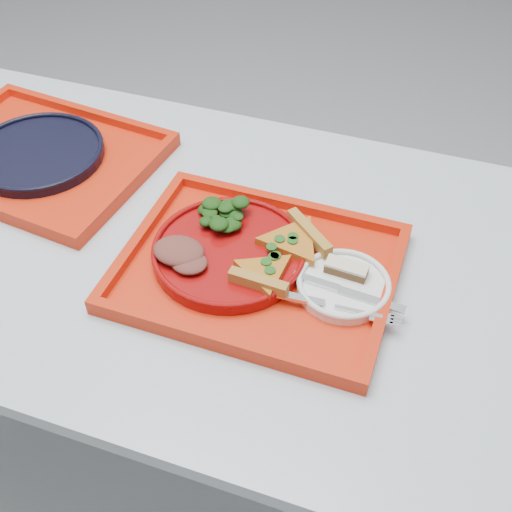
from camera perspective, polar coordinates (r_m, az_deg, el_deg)
name	(u,v)px	position (r m, az deg, el deg)	size (l,w,h in m)	color
ground	(150,426)	(1.79, -9.41, -14.68)	(10.00, 10.00, 0.00)	gray
table	(109,246)	(1.26, -12.97, 0.91)	(1.60, 0.80, 0.75)	#ACB7C1
tray_main	(258,271)	(1.07, 0.20, -1.34)	(0.45, 0.35, 0.01)	red
tray_far	(40,160)	(1.38, -18.65, 8.10)	(0.45, 0.35, 0.01)	red
dinner_plate	(229,253)	(1.08, -2.38, 0.26)	(0.26, 0.26, 0.02)	maroon
side_plate	(343,287)	(1.04, 7.77, -2.74)	(0.15, 0.15, 0.01)	white
navy_plate	(38,154)	(1.37, -18.79, 8.56)	(0.26, 0.26, 0.02)	black
pizza_slice_a	(265,270)	(1.03, 0.79, -1.28)	(0.11, 0.10, 0.02)	gold
pizza_slice_b	(293,239)	(1.08, 3.33, 1.54)	(0.13, 0.11, 0.02)	gold
salad_heap	(221,212)	(1.12, -3.17, 3.91)	(0.08, 0.07, 0.04)	black
meat_portion	(179,251)	(1.06, -6.88, 0.45)	(0.09, 0.07, 0.03)	brown
dessert_bar	(346,269)	(1.05, 8.04, -1.12)	(0.07, 0.03, 0.02)	#52311B
knife	(348,292)	(1.02, 8.19, -3.15)	(0.18, 0.02, 0.01)	silver
fork	(334,306)	(1.00, 6.92, -4.43)	(0.18, 0.02, 0.01)	silver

